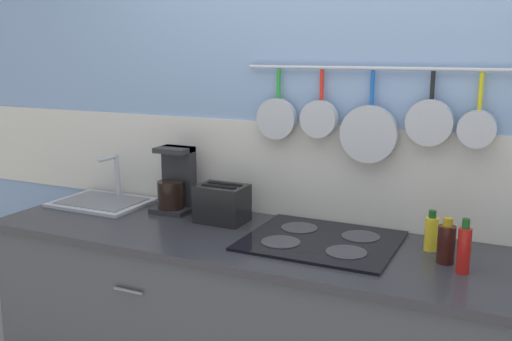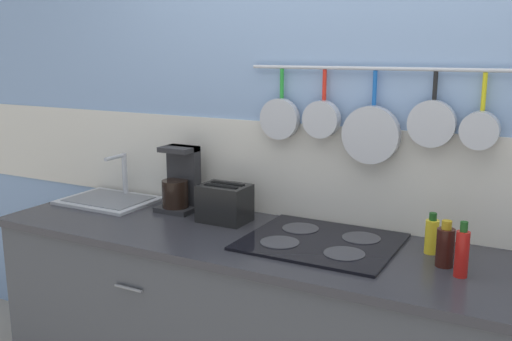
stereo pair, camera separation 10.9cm
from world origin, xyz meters
The scene contains 9 objects.
wall_back centered at (0.00, 0.38, 1.27)m, with size 7.20×0.15×2.60m.
countertop centered at (0.00, 0.00, 0.88)m, with size 3.14×0.68×0.03m.
sink_basin centered at (-1.30, 0.15, 0.91)m, with size 0.46×0.36×0.24m.
coffee_maker centered at (-0.89, 0.20, 1.02)m, with size 0.18×0.17×0.32m.
toaster centered at (-0.59, 0.14, 0.98)m, with size 0.24×0.17×0.18m.
cooktop centered at (-0.08, 0.06, 0.90)m, with size 0.61×0.52×0.01m.
bottle_hot_sauce centered at (0.34, 0.16, 0.97)m, with size 0.05×0.05×0.16m.
bottle_vinegar centered at (0.41, 0.04, 0.97)m, with size 0.07×0.07×0.17m.
bottle_sesame_oil centered at (0.48, -0.03, 0.98)m, with size 0.05×0.05×0.20m.
Camera 1 is at (0.63, -2.07, 1.67)m, focal length 40.00 mm.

